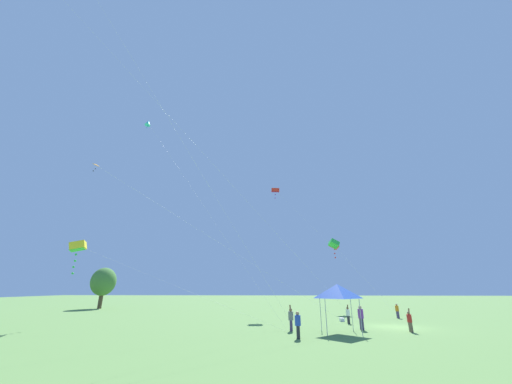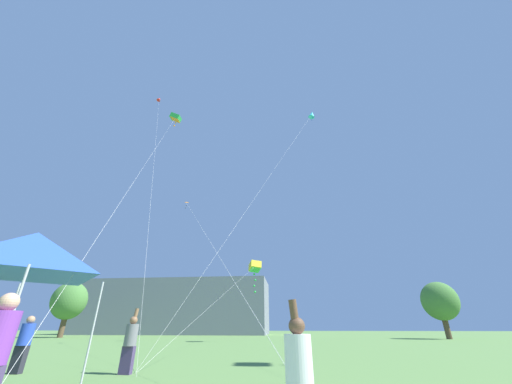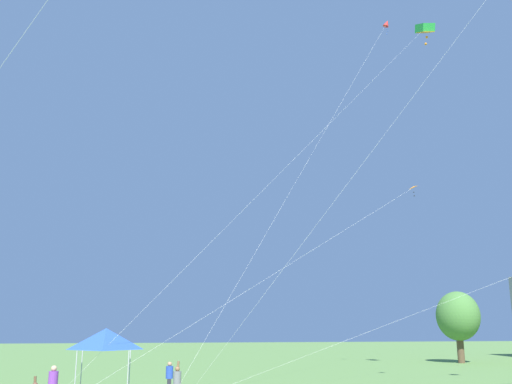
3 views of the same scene
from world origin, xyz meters
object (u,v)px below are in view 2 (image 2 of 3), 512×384
object	(u,v)px
festival_tent	(32,253)
kite_green_box_2	(176,118)
kite_yellow_box_0	(255,267)
kite_orange_delta_4	(187,204)
kite_red_diamond_5	(159,100)
person_blue_shirt	(24,342)
person_grey_shirt	(130,341)
kite_cyan_diamond_1	(312,115)
person_white_shirt	(299,374)

from	to	relation	value
festival_tent	kite_green_box_2	world-z (taller)	kite_green_box_2
kite_yellow_box_0	kite_orange_delta_4	distance (m)	9.76
kite_red_diamond_5	person_blue_shirt	bearing A→B (deg)	-68.53
person_grey_shirt	kite_cyan_diamond_1	xyz separation A→B (m)	(9.30, 18.75, 24.61)
festival_tent	kite_cyan_diamond_1	world-z (taller)	kite_cyan_diamond_1
kite_yellow_box_0	kite_cyan_diamond_1	world-z (taller)	kite_cyan_diamond_1
person_blue_shirt	person_grey_shirt	distance (m)	3.58
kite_yellow_box_0	festival_tent	bearing A→B (deg)	-97.12
person_grey_shirt	kite_yellow_box_0	xyz separation A→B (m)	(1.94, 20.37, 6.14)
kite_cyan_diamond_1	kite_red_diamond_5	world-z (taller)	kite_red_diamond_5
festival_tent	person_grey_shirt	size ratio (longest dim) A/B	1.83
person_white_shirt	festival_tent	bearing A→B (deg)	-99.85
festival_tent	person_white_shirt	xyz separation A→B (m)	(6.39, -2.17, -2.18)
person_blue_shirt	person_white_shirt	bearing A→B (deg)	-60.24
person_white_shirt	kite_green_box_2	xyz separation A→B (m)	(-14.42, 25.65, 26.66)
kite_cyan_diamond_1	kite_orange_delta_4	size ratio (longest dim) A/B	1.20
festival_tent	kite_cyan_diamond_1	distance (m)	33.44
person_grey_shirt	kite_green_box_2	size ratio (longest dim) A/B	0.07
person_grey_shirt	kite_cyan_diamond_1	bearing A→B (deg)	-30.60
festival_tent	kite_cyan_diamond_1	bearing A→B (deg)	65.22
person_blue_shirt	kite_green_box_2	world-z (taller)	kite_green_box_2
person_blue_shirt	person_white_shirt	xyz separation A→B (m)	(8.90, -5.58, -0.09)
kite_green_box_2	kite_orange_delta_4	bearing A→B (deg)	-45.78
person_white_shirt	kite_yellow_box_0	xyz separation A→B (m)	(-3.39, 26.21, 6.25)
person_blue_shirt	kite_yellow_box_0	xyz separation A→B (m)	(5.51, 20.63, 6.16)
person_white_shirt	kite_red_diamond_5	xyz separation A→B (m)	(-15.68, 22.81, 27.39)
kite_yellow_box_0	kite_green_box_2	size ratio (longest dim) A/B	0.74
festival_tent	person_blue_shirt	xyz separation A→B (m)	(-2.51, 3.41, -2.10)
kite_yellow_box_0	kite_red_diamond_5	bearing A→B (deg)	-164.52
person_grey_shirt	kite_red_diamond_5	distance (m)	33.75
person_blue_shirt	kite_orange_delta_4	bearing A→B (deg)	63.96
person_blue_shirt	kite_orange_delta_4	distance (m)	18.76
kite_orange_delta_4	kite_red_diamond_5	world-z (taller)	kite_red_diamond_5
kite_yellow_box_0	kite_orange_delta_4	bearing A→B (deg)	-136.98
person_grey_shirt	festival_tent	bearing A→B (deg)	159.70
kite_yellow_box_0	kite_green_box_2	xyz separation A→B (m)	(-11.03, -0.56, 20.41)
person_white_shirt	kite_red_diamond_5	world-z (taller)	kite_red_diamond_5
person_white_shirt	kite_orange_delta_4	bearing A→B (deg)	-146.39
person_grey_shirt	kite_red_diamond_5	size ratio (longest dim) A/B	0.07
person_blue_shirt	kite_yellow_box_0	bearing A→B (deg)	46.88
person_grey_shirt	person_blue_shirt	bearing A→B (deg)	90.01
person_blue_shirt	person_white_shirt	distance (m)	10.51
kite_green_box_2	person_grey_shirt	bearing A→B (deg)	-65.36
kite_cyan_diamond_1	kite_orange_delta_4	world-z (taller)	kite_cyan_diamond_1
person_blue_shirt	person_grey_shirt	bearing A→B (deg)	-23.92
festival_tent	person_blue_shirt	size ratio (longest dim) A/B	2.08
person_blue_shirt	kite_green_box_2	distance (m)	33.75
kite_green_box_2	kite_red_diamond_5	size ratio (longest dim) A/B	0.98
kite_cyan_diamond_1	kite_red_diamond_5	size ratio (longest dim) A/B	0.91
person_white_shirt	kite_green_box_2	world-z (taller)	kite_green_box_2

